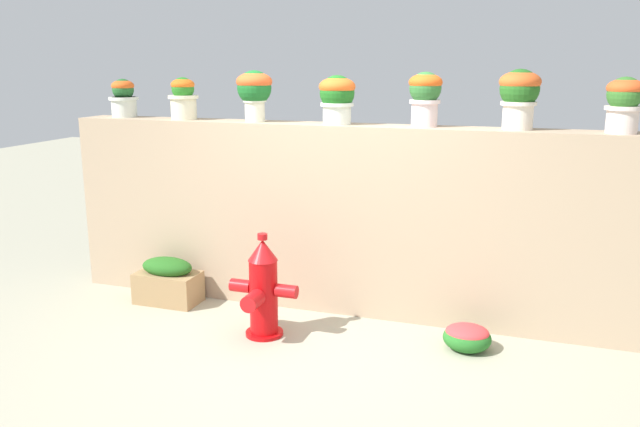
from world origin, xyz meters
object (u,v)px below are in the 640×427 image
(potted_plant_3, at_px, (337,96))
(fire_hydrant, at_px, (263,290))
(potted_plant_1, at_px, (183,97))
(flower_bush_left, at_px, (467,336))
(potted_plant_4, at_px, (425,93))
(planter_box, at_px, (168,281))
(potted_plant_5, at_px, (519,93))
(potted_plant_2, at_px, (254,89))
(potted_plant_0, at_px, (123,97))
(potted_plant_6, at_px, (624,100))

(potted_plant_3, relative_size, fire_hydrant, 0.48)
(potted_plant_1, relative_size, flower_bush_left, 1.03)
(fire_hydrant, bearing_deg, flower_bush_left, 9.27)
(potted_plant_3, xyz_separation_m, potted_plant_4, (0.76, 0.05, 0.03))
(flower_bush_left, distance_m, planter_box, 2.83)
(potted_plant_5, bearing_deg, potted_plant_2, -179.06)
(fire_hydrant, bearing_deg, potted_plant_0, 154.74)
(potted_plant_1, xyz_separation_m, fire_hydrant, (1.15, -0.82, -1.53))
(potted_plant_1, bearing_deg, potted_plant_2, -0.52)
(potted_plant_0, height_order, potted_plant_1, potted_plant_1)
(potted_plant_3, bearing_deg, potted_plant_6, -0.39)
(potted_plant_0, xyz_separation_m, potted_plant_6, (4.53, -0.08, 0.05))
(potted_plant_6, bearing_deg, potted_plant_2, 179.72)
(potted_plant_1, distance_m, flower_bush_left, 3.39)
(potted_plant_0, xyz_separation_m, potted_plant_2, (1.45, -0.06, 0.10))
(potted_plant_2, height_order, potted_plant_6, potted_plant_2)
(potted_plant_2, distance_m, planter_box, 2.00)
(potted_plant_2, xyz_separation_m, fire_hydrant, (0.41, -0.82, -1.61))
(potted_plant_0, xyz_separation_m, planter_box, (0.69, -0.46, -1.70))
(potted_plant_2, relative_size, potted_plant_5, 0.96)
(potted_plant_3, bearing_deg, potted_plant_5, 1.42)
(potted_plant_3, distance_m, potted_plant_4, 0.76)
(potted_plant_5, distance_m, fire_hydrant, 2.63)
(potted_plant_6, relative_size, planter_box, 0.72)
(planter_box, bearing_deg, flower_bush_left, -3.01)
(potted_plant_4, xyz_separation_m, potted_plant_5, (0.76, -0.01, 0.02))
(potted_plant_1, height_order, potted_plant_6, potted_plant_6)
(potted_plant_1, relative_size, potted_plant_5, 0.82)
(potted_plant_5, xyz_separation_m, planter_box, (-3.08, -0.44, -1.80))
(potted_plant_6, height_order, planter_box, potted_plant_6)
(potted_plant_6, height_order, fire_hydrant, potted_plant_6)
(potted_plant_1, distance_m, potted_plant_5, 3.06)
(potted_plant_4, bearing_deg, potted_plant_0, 179.73)
(potted_plant_6, distance_m, flower_bush_left, 2.18)
(potted_plant_5, bearing_deg, potted_plant_4, 179.24)
(potted_plant_4, bearing_deg, potted_plant_2, -178.22)
(fire_hydrant, bearing_deg, potted_plant_1, 144.48)
(flower_bush_left, bearing_deg, potted_plant_5, 66.66)
(potted_plant_5, distance_m, flower_bush_left, 2.00)
(potted_plant_1, xyz_separation_m, potted_plant_4, (2.30, 0.04, 0.06))
(potted_plant_5, height_order, planter_box, potted_plant_5)
(potted_plant_6, relative_size, fire_hydrant, 0.49)
(potted_plant_5, bearing_deg, planter_box, -171.96)
(potted_plant_0, distance_m, potted_plant_3, 2.24)
(potted_plant_2, height_order, fire_hydrant, potted_plant_2)
(potted_plant_1, height_order, potted_plant_5, potted_plant_5)
(planter_box, bearing_deg, potted_plant_6, 5.67)
(potted_plant_5, xyz_separation_m, potted_plant_6, (0.77, -0.05, -0.04))
(potted_plant_0, height_order, flower_bush_left, potted_plant_0)
(planter_box, bearing_deg, potted_plant_3, 14.32)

